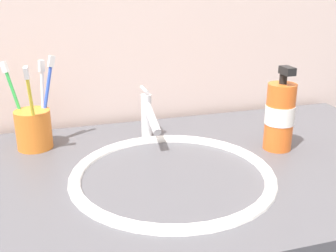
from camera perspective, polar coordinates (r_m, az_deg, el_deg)
name	(u,v)px	position (r m, az deg, el deg)	size (l,w,h in m)	color
sink_basin	(172,196)	(0.80, 0.63, -9.77)	(0.39, 0.39, 0.12)	white
faucet	(148,116)	(0.92, -2.80, 1.36)	(0.02, 0.14, 0.12)	silver
toothbrush_cup	(34,129)	(0.93, -18.20, -0.46)	(0.08, 0.08, 0.09)	orange
toothbrush_blue	(47,95)	(0.93, -16.53, 4.17)	(0.06, 0.03, 0.19)	blue
toothbrush_white	(43,97)	(0.93, -17.07, 3.90)	(0.02, 0.02, 0.18)	white
toothbrush_green	(16,98)	(0.94, -20.46, 3.63)	(0.05, 0.04, 0.18)	green
toothbrush_yellow	(32,104)	(0.88, -18.47, 2.88)	(0.01, 0.05, 0.19)	yellow
soap_dispenser	(280,115)	(0.90, 15.29, 1.43)	(0.06, 0.06, 0.18)	orange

